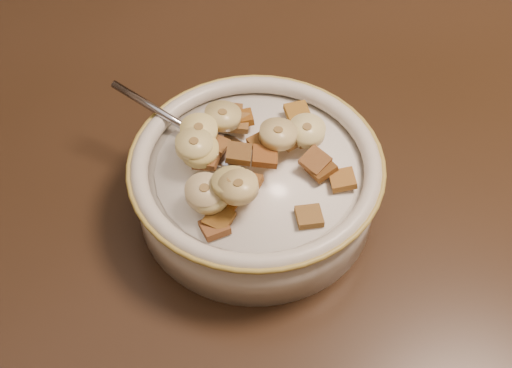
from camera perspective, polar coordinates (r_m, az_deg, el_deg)
name	(u,v)px	position (r m, az deg, el deg)	size (l,w,h in m)	color
table	(137,189)	(0.68, -9.51, -0.43)	(1.40, 0.90, 0.04)	#311F14
cereal_bowl	(256,188)	(0.61, 0.00, -0.33)	(0.20, 0.20, 0.05)	beige
milk	(256,170)	(0.59, 0.00, 1.15)	(0.17, 0.17, 0.00)	white
spoon	(223,151)	(0.60, -2.63, 2.68)	(0.04, 0.05, 0.01)	#A6A8B6
cereal_square_0	(206,159)	(0.58, -3.99, 2.00)	(0.02, 0.02, 0.01)	brown
cereal_square_1	(221,207)	(0.56, -2.81, -1.87)	(0.02, 0.02, 0.01)	#9B561B
cereal_square_2	(219,218)	(0.55, -2.98, -2.76)	(0.02, 0.02, 0.01)	brown
cereal_square_3	(215,144)	(0.59, -3.31, 3.18)	(0.02, 0.02, 0.01)	brown
cereal_square_4	(265,156)	(0.57, 0.71, 2.22)	(0.02, 0.02, 0.01)	brown
cereal_square_5	(215,227)	(0.55, -3.33, -3.48)	(0.02, 0.02, 0.01)	brown
cereal_square_6	(343,180)	(0.58, 6.95, 0.35)	(0.02, 0.02, 0.01)	olive
cereal_square_7	(247,184)	(0.56, -0.69, 0.01)	(0.02, 0.02, 0.01)	brown
cereal_square_8	(263,142)	(0.58, 0.53, 3.35)	(0.02, 0.02, 0.01)	brown
cereal_square_9	(239,153)	(0.57, -1.39, 2.47)	(0.02, 0.02, 0.01)	brown
cereal_square_10	(315,161)	(0.58, 4.76, 1.86)	(0.02, 0.02, 0.01)	brown
cereal_square_11	(230,113)	(0.63, -2.08, 5.72)	(0.02, 0.02, 0.01)	brown
cereal_square_12	(321,168)	(0.58, 5.24, 1.26)	(0.02, 0.02, 0.01)	brown
cereal_square_13	(309,216)	(0.56, 4.28, -2.60)	(0.02, 0.02, 0.01)	olive
cereal_square_14	(305,138)	(0.60, 3.93, 3.72)	(0.02, 0.02, 0.01)	brown
cereal_square_15	(237,123)	(0.61, -1.52, 4.94)	(0.02, 0.02, 0.01)	brown
cereal_square_16	(290,138)	(0.59, 2.76, 3.67)	(0.02, 0.02, 0.01)	brown
cereal_square_17	(199,130)	(0.62, -4.61, 4.31)	(0.02, 0.02, 0.01)	brown
cereal_square_18	(297,112)	(0.63, 3.33, 5.75)	(0.02, 0.02, 0.01)	#9A6A1C
cereal_square_19	(241,118)	(0.62, -1.18, 5.28)	(0.02, 0.02, 0.01)	brown
banana_slice_0	(209,195)	(0.55, -3.78, -0.87)	(0.03, 0.03, 0.01)	#EACF82
banana_slice_1	(232,183)	(0.55, -1.96, 0.06)	(0.03, 0.03, 0.01)	#FEE195
banana_slice_2	(194,145)	(0.58, -4.96, 3.13)	(0.03, 0.03, 0.01)	beige
banana_slice_3	(307,131)	(0.59, 4.09, 4.27)	(0.03, 0.03, 0.01)	#FEE8A0
banana_slice_4	(205,192)	(0.55, -4.13, -0.62)	(0.03, 0.03, 0.01)	#CFB886
banana_slice_5	(199,131)	(0.59, -4.59, 4.27)	(0.03, 0.03, 0.01)	#F1DF88
banana_slice_6	(278,134)	(0.58, 1.78, 4.02)	(0.03, 0.03, 0.01)	#E8C575
banana_slice_7	(223,116)	(0.60, -2.68, 5.45)	(0.03, 0.03, 0.01)	#DDC16D
banana_slice_8	(238,187)	(0.54, -1.42, -0.23)	(0.03, 0.03, 0.01)	#DCC382
banana_slice_9	(200,150)	(0.58, -4.52, 2.70)	(0.03, 0.03, 0.01)	#E7D770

